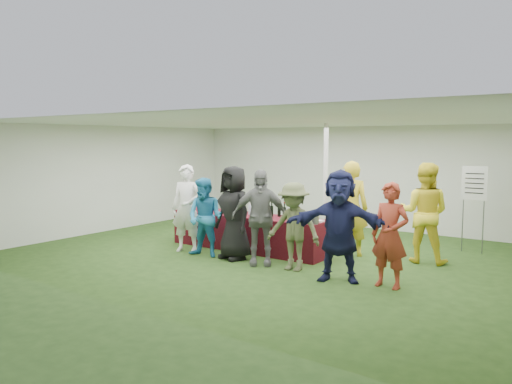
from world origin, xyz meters
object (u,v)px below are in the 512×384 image
Objects in this scene: serving_table at (248,232)px; wine_list_sign at (474,190)px; customer_0 at (187,208)px; customer_4 at (294,227)px; dump_bucket at (312,219)px; customer_3 at (260,217)px; customer_1 at (205,217)px; staff_back at (424,213)px; customer_5 at (339,226)px; customer_2 at (234,213)px; staff_pourer at (351,208)px; customer_6 at (390,235)px.

wine_list_sign is (3.98, 2.45, 0.94)m from serving_table.
customer_0 reaches higher than customer_4.
customer_3 is at bearing -134.77° from dump_bucket.
serving_table is 1.96m from customer_4.
customer_0 is 1.15× the size of customer_4.
customer_1 is at bearing -107.02° from serving_table.
wine_list_sign is at bearing -119.27° from staff_back.
serving_table is 2.00× the size of customer_3.
serving_table is 1.97× the size of customer_0.
dump_bucket is 2.14m from staff_back.
customer_4 is 0.98m from customer_5.
customer_1 is (-3.71, -2.07, -0.16)m from staff_back.
customer_3 is 0.97× the size of customer_5.
customer_2 is at bearing 155.06° from customer_5.
dump_bucket is 0.14× the size of wine_list_sign.
serving_table is 2.27× the size of customer_1.
customer_1 is at bearing -148.71° from customer_2.
customer_4 is at bearing -28.89° from serving_table.
serving_table is 3.59m from staff_back.
dump_bucket is at bearing 119.24° from customer_5.
wine_list_sign is at bearing 49.43° from customer_5.
customer_0 is at bearing 160.05° from customer_1.
staff_pourer reaches higher than customer_5.
customer_2 is at bearing 20.82° from staff_pourer.
customer_2 is 0.99× the size of customer_5.
wine_list_sign is 5.95m from customer_0.
customer_0 is 1.15× the size of customer_1.
dump_bucket is 0.13× the size of staff_pourer.
serving_table is at bearing 169.61° from customer_6.
customer_3 is at bearing 36.16° from staff_pourer.
customer_5 reaches higher than customer_2.
staff_pourer is at bearing 56.96° from customer_2.
customer_3 reaches higher than customer_1.
customer_5 is (-0.75, -2.10, -0.03)m from staff_back.
staff_back is 3.14m from customer_3.
customer_0 is at bearing 7.40° from staff_pourer.
staff_pourer is 1.99m from customer_3.
staff_pourer is 1.92m from customer_5.
customer_4 is (-1.71, -1.96, -0.16)m from staff_back.
staff_back reaches higher than wine_list_sign.
customer_5 is (0.63, -1.81, -0.03)m from staff_pourer.
dump_bucket is 0.13× the size of staff_back.
customer_4 reaches higher than dump_bucket.
customer_2 is (-3.71, -3.30, -0.40)m from wine_list_sign.
wine_list_sign is 1.57m from staff_back.
staff_back is 1.06× the size of customer_3.
staff_pourer reaches higher than wine_list_sign.
wine_list_sign is at bearing 31.63° from serving_table.
staff_back is 4.74m from customer_0.
customer_6 is at bearing -98.72° from wine_list_sign.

